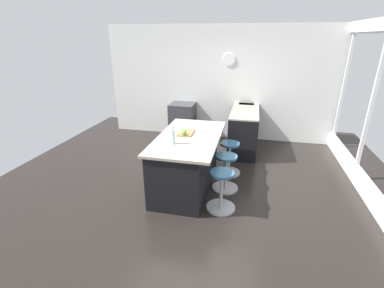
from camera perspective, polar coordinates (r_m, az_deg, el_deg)
ground_plane at (r=4.88m, az=0.70°, el=-8.40°), size 7.27×7.27×0.00m
interior_partition_left at (r=6.92m, az=5.49°, el=12.56°), size 0.15×5.59×2.73m
sink_cabinet at (r=6.73m, az=11.02°, el=4.14°), size 2.42×0.60×1.20m
oven_range at (r=6.94m, az=-1.96°, el=4.89°), size 0.60×0.61×0.89m
kitchen_island at (r=4.67m, az=-1.17°, el=-3.49°), size 1.89×1.01×0.91m
stool_by_window at (r=5.18m, az=7.80°, el=-3.14°), size 0.44×0.44×0.62m
stool_middle at (r=4.64m, az=7.09°, el=-6.14°), size 0.44×0.44×0.62m
stool_near_camera at (r=4.13m, az=6.18°, el=-9.91°), size 0.44×0.44×0.62m
cutting_board at (r=4.61m, az=-1.23°, el=2.36°), size 0.36×0.24×0.02m
apple_green at (r=4.47m, az=-1.66°, el=2.42°), size 0.08×0.08×0.08m
water_bottle at (r=4.13m, az=-3.99°, el=1.63°), size 0.06×0.06×0.31m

